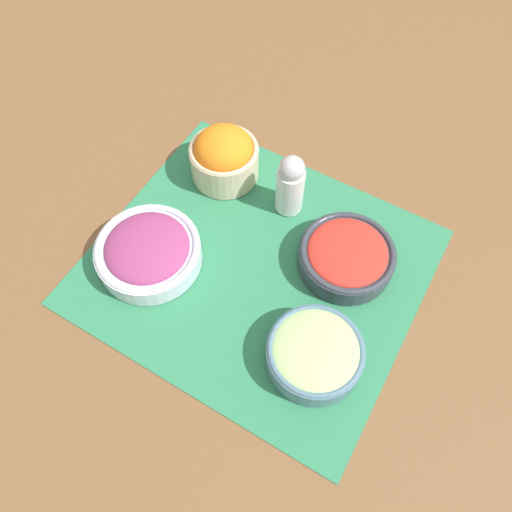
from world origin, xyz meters
The scene contains 7 objects.
ground_plane centered at (0.00, 0.00, 0.00)m, with size 3.00×3.00×0.00m, color brown.
placemat centered at (0.00, 0.00, 0.00)m, with size 0.50×0.45×0.00m.
cucumber_bowl centered at (0.15, -0.09, 0.03)m, with size 0.14×0.14×0.05m.
onion_bowl centered at (-0.15, -0.07, 0.03)m, with size 0.17×0.17×0.05m.
tomato_bowl centered at (0.12, 0.07, 0.03)m, with size 0.15×0.15×0.05m.
carrot_bowl centered at (-0.14, 0.14, 0.05)m, with size 0.12×0.12×0.10m.
pepper_shaker centered at (-0.01, 0.13, 0.06)m, with size 0.05×0.05×0.12m.
Camera 1 is at (0.20, -0.33, 0.70)m, focal length 35.00 mm.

